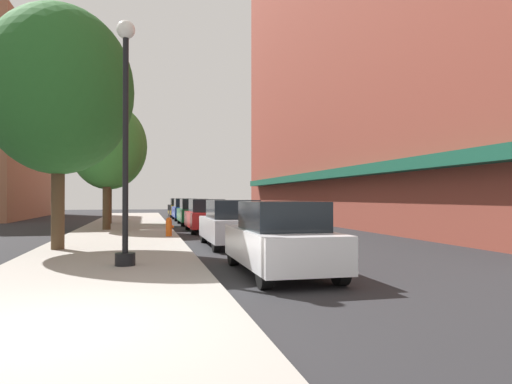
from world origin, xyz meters
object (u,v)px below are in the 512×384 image
at_px(car_blue, 185,210).
at_px(car_yellow, 179,208).
at_px(car_white, 280,239).
at_px(car_red, 206,216).
at_px(tree_mid, 107,146).
at_px(fire_hydrant, 169,227).
at_px(tree_far, 109,146).
at_px(tree_near, 58,90).
at_px(car_silver, 231,224).
at_px(parking_meter_near, 169,215).
at_px(car_green, 193,212).
at_px(lamppost, 126,137).

xyz_separation_m(car_blue, car_yellow, (0.00, 5.93, 0.00)).
relative_size(car_white, car_red, 1.00).
relative_size(tree_mid, car_blue, 1.48).
bearing_deg(car_blue, fire_hydrant, -95.58).
bearing_deg(tree_mid, tree_far, 93.26).
distance_m(tree_near, car_blue, 21.52).
bearing_deg(car_silver, fire_hydrant, 119.81).
bearing_deg(fire_hydrant, tree_mid, 120.86).
xyz_separation_m(tree_near, car_silver, (5.66, 0.67, -4.32)).
xyz_separation_m(parking_meter_near, car_white, (1.95, -10.72, -0.14)).
bearing_deg(car_blue, tree_near, -104.02).
height_order(parking_meter_near, car_green, car_green).
xyz_separation_m(parking_meter_near, car_silver, (1.95, -4.55, -0.14)).
relative_size(tree_far, car_white, 1.75).
xyz_separation_m(fire_hydrant, tree_far, (-3.19, 10.47, 4.40)).
height_order(parking_meter_near, car_red, car_red).
height_order(parking_meter_near, car_blue, car_blue).
relative_size(parking_meter_near, car_red, 0.30).
height_order(car_red, car_yellow, same).
bearing_deg(car_blue, car_silver, -88.44).
xyz_separation_m(tree_near, car_yellow, (5.66, 26.24, -4.32)).
distance_m(fire_hydrant, parking_meter_near, 1.10).
bearing_deg(tree_near, parking_meter_near, 54.57).
relative_size(lamppost, car_blue, 1.37).
bearing_deg(car_red, car_green, 89.64).
relative_size(tree_near, car_white, 1.79).
bearing_deg(car_yellow, tree_far, -113.74).
xyz_separation_m(tree_far, car_blue, (5.21, 5.63, -4.12)).
bearing_deg(car_blue, car_green, -88.44).
height_order(fire_hydrant, tree_near, tree_near).
distance_m(fire_hydrant, tree_far, 11.80).
distance_m(car_white, car_green, 19.57).
relative_size(tree_mid, car_white, 1.48).
bearing_deg(car_green, car_white, -89.82).
bearing_deg(tree_near, car_white, -44.15).
relative_size(tree_near, tree_far, 1.02).
bearing_deg(car_green, car_yellow, 90.18).
relative_size(parking_meter_near, car_blue, 0.30).
bearing_deg(lamppost, car_blue, 81.92).
height_order(lamppost, car_silver, lamppost).
relative_size(tree_near, car_yellow, 1.79).
bearing_deg(parking_meter_near, car_white, -79.69).
xyz_separation_m(tree_near, car_white, (5.66, -5.50, -4.32)).
xyz_separation_m(tree_far, car_yellow, (5.21, 11.56, -4.12)).
distance_m(car_red, car_blue, 12.51).
bearing_deg(car_green, car_blue, 90.18).
bearing_deg(parking_meter_near, tree_near, -125.43).
bearing_deg(car_yellow, car_green, -89.50).
xyz_separation_m(tree_far, car_white, (5.21, -20.17, -4.12)).
distance_m(car_silver, car_green, 13.40).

